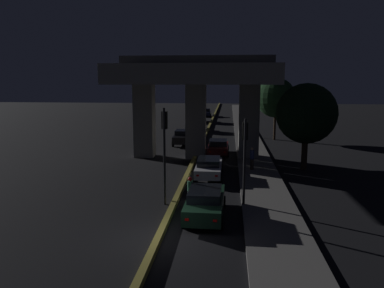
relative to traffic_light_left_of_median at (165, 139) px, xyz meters
The scene contains 18 objects.
ground_plane 6.06m from the traffic_light_left_of_median, 83.45° to the right, with size 200.00×200.00×0.00m, color black.
median_divider 30.40m from the traffic_light_left_of_median, 88.95° to the left, with size 0.30×126.00×0.28m, color olive.
sidewalk_right 24.14m from the traffic_light_left_of_median, 76.22° to the left, with size 2.91×126.00×0.16m, color #5B5956.
elevated_overpass 13.36m from the traffic_light_left_of_median, 87.57° to the left, with size 13.49×11.43×8.95m.
traffic_light_left_of_median is the anchor object (origin of this frame).
traffic_light_right_of_median 4.35m from the traffic_light_left_of_median, ahead, with size 0.30×0.49×4.82m.
street_lamp 26.90m from the traffic_light_left_of_median, 80.01° to the left, with size 2.83×0.32×7.81m.
car_dark_green_lead 4.12m from the traffic_light_left_of_median, 37.68° to the right, with size 2.01×4.78×1.50m.
car_white_second 7.13m from the traffic_light_left_of_median, 71.21° to the left, with size 1.92×4.76×1.40m.
car_dark_red_third 14.96m from the traffic_light_left_of_median, 80.20° to the left, with size 2.01×4.42×1.41m.
car_black_lead_oncoming 19.97m from the traffic_light_left_of_median, 94.20° to the left, with size 2.03×4.43×1.55m.
car_black_second_oncoming 31.11m from the traffic_light_left_of_median, 92.69° to the left, with size 2.09×4.12×1.88m.
car_black_third_oncoming 42.17m from the traffic_light_left_of_median, 91.97° to the left, with size 1.93×4.68×1.99m.
car_dark_blue_fourth_oncoming 52.38m from the traffic_light_left_of_median, 91.12° to the left, with size 2.11×4.25×1.49m.
motorcycle_white_filtering_near 3.33m from the traffic_light_left_of_median, 13.95° to the left, with size 0.32×1.99×1.48m.
pedestrian_on_sidewalk 10.02m from the traffic_light_left_of_median, 57.20° to the left, with size 0.32×0.32×1.70m.
roadside_tree_kerbside_near 13.17m from the traffic_light_left_of_median, 44.94° to the left, with size 4.60×4.60×6.64m.
roadside_tree_kerbside_mid 25.60m from the traffic_light_left_of_median, 70.00° to the left, with size 4.54×4.54×7.15m.
Camera 1 is at (2.92, -14.98, 6.77)m, focal length 35.00 mm.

